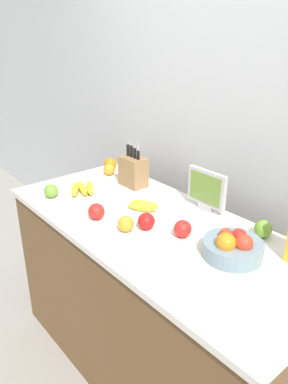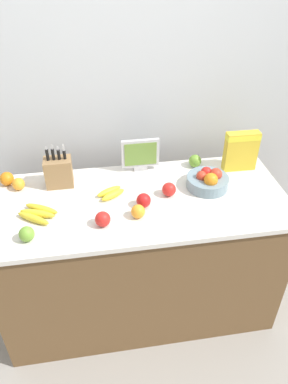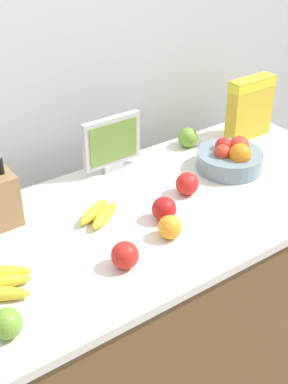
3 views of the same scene
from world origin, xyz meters
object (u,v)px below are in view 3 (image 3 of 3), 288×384
Objects in this scene: apple_near_bananas at (125,255)px; apple_rear at (188,138)px; apple_rightmost at (187,184)px; small_monitor at (112,143)px; apple_front at (164,209)px; fruit_bowl at (231,158)px; banana_bunch_left at (99,214)px; orange_near_bowl at (170,227)px; apple_by_knife_block at (7,324)px; cereal_box at (250,105)px.

apple_near_bananas is 0.79m from apple_rear.
small_monitor is at bearing 112.74° from apple_rightmost.
small_monitor is 0.38m from apple_front.
banana_bunch_left is at bearing 179.73° from fruit_bowl.
apple_rightmost is 0.26m from orange_near_bowl.
apple_by_knife_block is at bearing -146.02° from banana_bunch_left.
apple_rear is (-0.27, 0.07, -0.10)m from cereal_box.
orange_near_bowl is (-0.08, -0.46, -0.08)m from small_monitor.
apple_front is (0.17, -0.12, 0.02)m from banana_bunch_left.
orange_near_bowl is (-0.70, -0.37, -0.10)m from cereal_box.
apple_near_bananas is 0.38m from apple_by_knife_block.
apple_near_bananas is (-0.64, -0.24, -0.01)m from fruit_bowl.
apple_near_bananas is 1.01× the size of apple_front.
apple_rear is at bearing 37.47° from apple_near_bananas.
apple_by_knife_block is (-1.27, -0.46, -0.10)m from cereal_box.
small_monitor is 3.10× the size of orange_near_bowl.
small_monitor reaches higher than banana_bunch_left.
fruit_bowl is 0.25m from apple_rightmost.
fruit_bowl is 0.24m from apple_rear.
apple_front is at bearing -163.31° from fruit_bowl.
apple_near_bananas is 1.01× the size of apple_rear.
apple_front is at bearing 63.21° from orange_near_bowl.
apple_front is 1.00× the size of apple_rear.
apple_front and apple_rear have the same top height.
apple_front is 1.00× the size of apple_rightmost.
apple_rear reaches higher than orange_near_bowl.
apple_by_knife_block reaches higher than orange_near_bowl.
small_monitor reaches higher than apple_front.
fruit_bowl is 0.68m from apple_near_bananas.
apple_front is (0.23, 0.12, -0.00)m from apple_near_bananas.
small_monitor reaches higher than orange_near_bowl.
apple_near_bananas is at bearing -119.04° from small_monitor.
apple_front is at bearing -153.85° from apple_rightmost.
apple_by_knife_block is 0.97× the size of apple_rear.
apple_near_bananas is at bearing -152.23° from apple_front.
orange_near_bowl is (-0.20, -0.17, -0.00)m from apple_rightmost.
banana_bunch_left is (-0.21, -0.24, -0.10)m from small_monitor.
apple_by_knife_block is at bearing -152.16° from apple_rear.
fruit_bowl reaches higher than apple_rear.
fruit_bowl is 3.08× the size of apple_rear.
apple_rear is (0.39, 0.36, -0.00)m from apple_front.
apple_front is 0.10m from orange_near_bowl.
apple_by_knife_block is at bearing -140.23° from small_monitor.
small_monitor is 3.01× the size of apple_by_knife_block.
small_monitor is 0.57m from apple_near_bananas.
small_monitor reaches higher than fruit_bowl.
cereal_box reaches higher than apple_rear.
apple_rightmost is at bearing 18.12° from apple_by_knife_block.
apple_rear is at bearing 45.52° from orange_near_bowl.
cereal_box is at bearing 22.63° from apple_rightmost.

